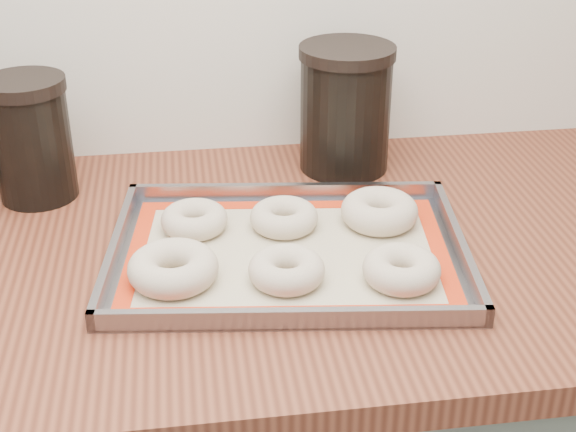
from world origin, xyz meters
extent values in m
cube|color=brown|center=(0.00, 1.68, 0.88)|extent=(3.06, 0.68, 0.04)
cube|color=gray|center=(0.15, 1.63, 0.90)|extent=(0.50, 0.38, 0.00)
cube|color=gray|center=(0.17, 1.79, 0.91)|extent=(0.46, 0.07, 0.02)
cube|color=gray|center=(0.13, 1.47, 0.91)|extent=(0.46, 0.07, 0.02)
cube|color=gray|center=(-0.07, 1.66, 0.91)|extent=(0.05, 0.33, 0.02)
cube|color=gray|center=(0.38, 1.61, 0.91)|extent=(0.05, 0.33, 0.02)
cube|color=#C6B793|center=(0.15, 1.63, 0.90)|extent=(0.45, 0.34, 0.00)
cube|color=red|center=(0.17, 1.77, 0.91)|extent=(0.42, 0.07, 0.00)
cube|color=red|center=(0.14, 1.50, 0.91)|extent=(0.42, 0.07, 0.00)
cube|color=red|center=(-0.05, 1.66, 0.91)|extent=(0.05, 0.25, 0.00)
cube|color=red|center=(0.35, 1.61, 0.91)|extent=(0.05, 0.25, 0.00)
torus|color=beige|center=(0.00, 1.59, 0.92)|extent=(0.12, 0.12, 0.04)
torus|color=beige|center=(0.14, 1.57, 0.92)|extent=(0.12, 0.12, 0.03)
torus|color=beige|center=(0.28, 1.55, 0.92)|extent=(0.13, 0.13, 0.04)
torus|color=beige|center=(0.03, 1.71, 0.92)|extent=(0.10, 0.10, 0.03)
torus|color=beige|center=(0.16, 1.70, 0.92)|extent=(0.12, 0.12, 0.03)
torus|color=beige|center=(0.29, 1.70, 0.92)|extent=(0.11, 0.11, 0.04)
cylinder|color=black|center=(-0.19, 1.86, 0.98)|extent=(0.11, 0.11, 0.16)
cylinder|color=black|center=(-0.19, 1.86, 1.07)|extent=(0.12, 0.12, 0.02)
cylinder|color=black|center=(0.28, 1.90, 0.99)|extent=(0.14, 0.14, 0.18)
cylinder|color=black|center=(0.28, 1.90, 1.09)|extent=(0.15, 0.15, 0.02)
camera|label=1|loc=(0.03, 0.74, 1.45)|focal=50.00mm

